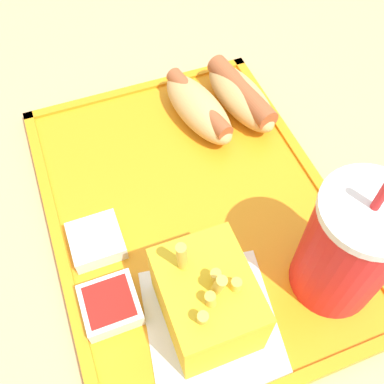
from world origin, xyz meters
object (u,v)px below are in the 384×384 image
at_px(sauce_cup_ketchup, 110,305).
at_px(fries_carton, 207,301).
at_px(hot_dog_far, 241,95).
at_px(hot_dog_near, 198,107).
at_px(soda_cup, 349,248).
at_px(sauce_cup_mayo, 96,240).

bearing_deg(sauce_cup_ketchup, fries_carton, 64.53).
xyz_separation_m(hot_dog_far, hot_dog_near, (0.00, -0.06, -0.00)).
bearing_deg(hot_dog_near, fries_carton, -19.54).
bearing_deg(soda_cup, hot_dog_near, -169.75).
xyz_separation_m(sauce_cup_mayo, sauce_cup_ketchup, (0.07, -0.00, 0.00)).
bearing_deg(hot_dog_far, sauce_cup_mayo, -59.69).
height_order(hot_dog_far, sauce_cup_ketchup, hot_dog_far).
bearing_deg(hot_dog_near, hot_dog_far, 90.00).
height_order(hot_dog_near, fries_carton, fries_carton).
bearing_deg(hot_dog_near, soda_cup, 10.25).
relative_size(soda_cup, hot_dog_far, 1.24).
relative_size(fries_carton, sauce_cup_ketchup, 2.23).
relative_size(hot_dog_far, sauce_cup_ketchup, 2.58).
distance_m(sauce_cup_mayo, sauce_cup_ketchup, 0.07).
bearing_deg(hot_dog_far, soda_cup, -2.83).
bearing_deg(sauce_cup_mayo, hot_dog_near, 128.31).
distance_m(hot_dog_near, fries_carton, 0.26).
height_order(hot_dog_far, sauce_cup_mayo, hot_dog_far).
height_order(hot_dog_near, sauce_cup_mayo, hot_dog_near).
relative_size(soda_cup, sauce_cup_mayo, 3.22).
bearing_deg(sauce_cup_mayo, sauce_cup_ketchup, -3.22).
bearing_deg(sauce_cup_ketchup, hot_dog_near, 140.22).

